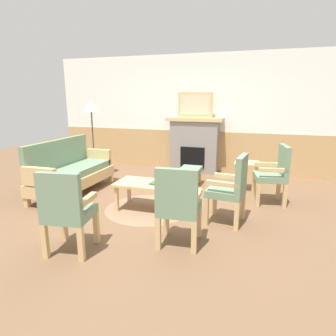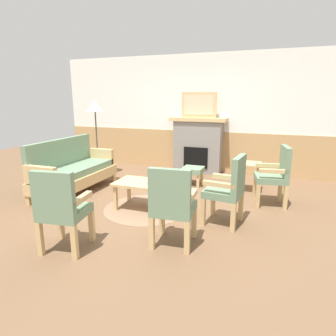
% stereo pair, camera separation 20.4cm
% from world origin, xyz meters
% --- Properties ---
extents(ground_plane, '(14.00, 14.00, 0.00)m').
position_xyz_m(ground_plane, '(0.00, 0.00, 0.00)').
color(ground_plane, brown).
extents(wall_back, '(7.20, 0.14, 2.70)m').
position_xyz_m(wall_back, '(0.00, 2.60, 1.31)').
color(wall_back, white).
rests_on(wall_back, ground_plane).
extents(fireplace, '(1.30, 0.44, 1.28)m').
position_xyz_m(fireplace, '(0.00, 2.35, 0.65)').
color(fireplace, gray).
rests_on(fireplace, ground_plane).
extents(framed_picture, '(0.80, 0.04, 0.56)m').
position_xyz_m(framed_picture, '(0.00, 2.35, 1.56)').
color(framed_picture, tan).
rests_on(framed_picture, fireplace).
extents(couch, '(0.70, 1.80, 0.98)m').
position_xyz_m(couch, '(-1.80, 0.10, 0.40)').
color(couch, tan).
rests_on(couch, ground_plane).
extents(coffee_table, '(0.96, 0.56, 0.44)m').
position_xyz_m(coffee_table, '(-0.16, -0.23, 0.39)').
color(coffee_table, tan).
rests_on(coffee_table, ground_plane).
extents(round_rug, '(1.34, 1.34, 0.01)m').
position_xyz_m(round_rug, '(-0.16, -0.23, 0.00)').
color(round_rug, '#896B51').
rests_on(round_rug, ground_plane).
extents(book_on_table, '(0.21, 0.17, 0.03)m').
position_xyz_m(book_on_table, '(0.03, -0.27, 0.46)').
color(book_on_table, '#33663D').
rests_on(book_on_table, coffee_table).
extents(footstool, '(0.40, 0.40, 0.36)m').
position_xyz_m(footstool, '(0.18, 1.31, 0.28)').
color(footstool, tan).
rests_on(footstool, ground_plane).
extents(armchair_near_fireplace, '(0.56, 0.56, 0.98)m').
position_xyz_m(armchair_near_fireplace, '(1.74, 0.68, 0.54)').
color(armchair_near_fireplace, tan).
rests_on(armchair_near_fireplace, ground_plane).
extents(armchair_by_window_left, '(0.53, 0.53, 0.98)m').
position_xyz_m(armchair_by_window_left, '(1.14, -0.35, 0.54)').
color(armchair_by_window_left, tan).
rests_on(armchair_by_window_left, ground_plane).
extents(armchair_front_left, '(0.52, 0.52, 0.98)m').
position_xyz_m(armchair_front_left, '(0.63, -1.20, 0.54)').
color(armchair_front_left, tan).
rests_on(armchair_front_left, ground_plane).
extents(armchair_front_center, '(0.55, 0.55, 0.98)m').
position_xyz_m(armchair_front_center, '(-0.50, -1.75, 0.54)').
color(armchair_front_center, tan).
rests_on(armchair_front_center, ground_plane).
extents(side_table, '(0.44, 0.44, 0.55)m').
position_xyz_m(side_table, '(1.26, 1.25, 0.43)').
color(side_table, tan).
rests_on(side_table, ground_plane).
extents(floor_lamp_by_couch, '(0.36, 0.36, 1.68)m').
position_xyz_m(floor_lamp_by_couch, '(-2.05, 1.29, 1.45)').
color(floor_lamp_by_couch, '#332D28').
rests_on(floor_lamp_by_couch, ground_plane).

